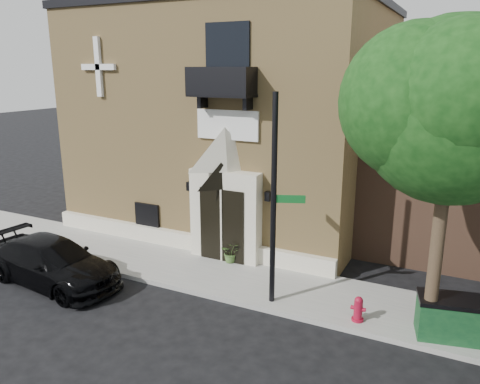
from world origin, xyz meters
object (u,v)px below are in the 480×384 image
at_px(street_sign, 274,201).
at_px(dumpster, 451,317).
at_px(black_sedan, 53,262).
at_px(fire_hydrant, 358,309).

height_order(street_sign, dumpster, street_sign).
xyz_separation_m(black_sedan, fire_hydrant, (9.41, 1.76, -0.23)).
bearing_deg(fire_hydrant, dumpster, 6.37).
height_order(black_sedan, street_sign, street_sign).
distance_m(street_sign, fire_hydrant, 3.67).
bearing_deg(dumpster, black_sedan, 177.46).
height_order(black_sedan, dumpster, black_sedan).
xyz_separation_m(fire_hydrant, dumpster, (2.25, 0.25, 0.20)).
relative_size(street_sign, fire_hydrant, 8.52).
distance_m(black_sedan, street_sign, 7.55).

